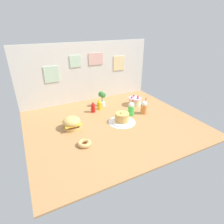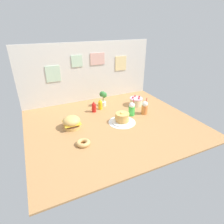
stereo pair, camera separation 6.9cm
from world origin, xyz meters
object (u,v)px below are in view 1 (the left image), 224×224
object	(u,v)px
burger	(72,123)
layer_cake	(135,101)
orange_float_cup	(144,107)
donut_pink_glaze	(84,143)
cream_soda_cup	(131,109)
ketchup_bottle	(93,107)
potted_plant	(102,98)
mustard_bottle	(99,105)
pancake_stack	(122,118)

from	to	relation	value
burger	layer_cake	xyz separation A→B (m)	(1.17, 0.27, -0.01)
orange_float_cup	donut_pink_glaze	distance (m)	1.16
layer_cake	cream_soda_cup	size ratio (longest dim) A/B	0.83
ketchup_bottle	potted_plant	xyz separation A→B (m)	(0.23, 0.16, 0.06)
burger	cream_soda_cup	bearing A→B (deg)	-1.17
ketchup_bottle	cream_soda_cup	size ratio (longest dim) A/B	0.67
mustard_bottle	donut_pink_glaze	size ratio (longest dim) A/B	1.08
mustard_bottle	potted_plant	bearing A→B (deg)	48.14
pancake_stack	ketchup_bottle	world-z (taller)	ketchup_bottle
mustard_bottle	burger	bearing A→B (deg)	-145.86
cream_soda_cup	mustard_bottle	bearing A→B (deg)	131.19
burger	mustard_bottle	size ratio (longest dim) A/B	1.33
pancake_stack	cream_soda_cup	xyz separation A→B (m)	(0.24, 0.14, 0.04)
burger	potted_plant	distance (m)	0.83
pancake_stack	orange_float_cup	xyz separation A→B (m)	(0.44, 0.09, 0.04)
burger	pancake_stack	world-z (taller)	burger
layer_cake	donut_pink_glaze	size ratio (longest dim) A/B	1.34
pancake_stack	donut_pink_glaze	bearing A→B (deg)	-156.76
burger	cream_soda_cup	size ratio (longest dim) A/B	0.88
layer_cake	cream_soda_cup	bearing A→B (deg)	-131.71
potted_plant	burger	bearing A→B (deg)	-143.38
layer_cake	orange_float_cup	size ratio (longest dim) A/B	0.83
cream_soda_cup	orange_float_cup	size ratio (longest dim) A/B	1.00
cream_soda_cup	donut_pink_glaze	size ratio (longest dim) A/B	1.61
burger	pancake_stack	xyz separation A→B (m)	(0.68, -0.16, -0.01)
orange_float_cup	cream_soda_cup	bearing A→B (deg)	167.86
pancake_stack	cream_soda_cup	size ratio (longest dim) A/B	1.13
pancake_stack	layer_cake	xyz separation A→B (m)	(0.50, 0.43, 0.00)
orange_float_cup	donut_pink_glaze	size ratio (longest dim) A/B	1.61
burger	orange_float_cup	size ratio (longest dim) A/B	0.88
layer_cake	mustard_bottle	distance (m)	0.62
burger	donut_pink_glaze	world-z (taller)	burger
burger	orange_float_cup	distance (m)	1.12
burger	ketchup_bottle	bearing A→B (deg)	37.18
layer_cake	ketchup_bottle	bearing A→B (deg)	175.40
burger	ketchup_bottle	xyz separation A→B (m)	(0.44, 0.33, 0.00)
pancake_stack	donut_pink_glaze	distance (m)	0.72
ketchup_bottle	orange_float_cup	size ratio (longest dim) A/B	0.67
orange_float_cup	pancake_stack	bearing A→B (deg)	-167.89
mustard_bottle	orange_float_cup	xyz separation A→B (m)	(0.55, -0.44, 0.02)
ketchup_bottle	donut_pink_glaze	distance (m)	0.88
layer_cake	pancake_stack	bearing A→B (deg)	-139.18
donut_pink_glaze	mustard_bottle	bearing A→B (deg)	56.54
burger	layer_cake	world-z (taller)	burger
ketchup_bottle	orange_float_cup	xyz separation A→B (m)	(0.68, -0.39, 0.02)
donut_pink_glaze	potted_plant	xyz separation A→B (m)	(0.64, 0.93, 0.12)
pancake_stack	potted_plant	xyz separation A→B (m)	(-0.02, 0.65, 0.08)
mustard_bottle	donut_pink_glaze	bearing A→B (deg)	-123.46
layer_cake	mustard_bottle	xyz separation A→B (m)	(-0.61, 0.11, 0.01)
pancake_stack	mustard_bottle	bearing A→B (deg)	101.86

